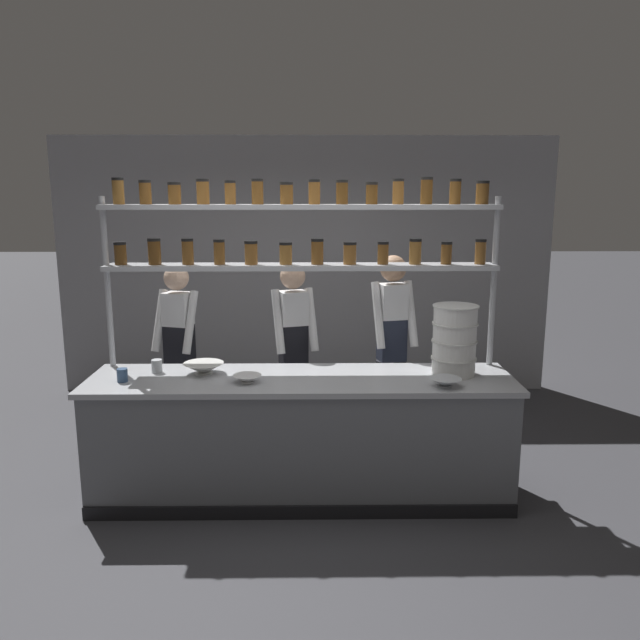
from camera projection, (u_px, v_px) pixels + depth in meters
name	position (u px, v px, depth m)	size (l,w,h in m)	color
ground_plane	(302.00, 494.00, 4.72)	(40.00, 40.00, 0.00)	#3D3D42
back_wall	(305.00, 267.00, 7.00)	(5.49, 0.12, 2.85)	#939399
prep_counter	(301.00, 437.00, 4.62)	(3.09, 0.76, 0.92)	slate
spice_shelf_unit	(300.00, 240.00, 4.66)	(2.98, 0.28, 2.35)	#ADAFB5
chef_left	(179.00, 347.00, 5.32)	(0.41, 0.35, 1.64)	black
chef_center	(293.00, 347.00, 5.28)	(0.42, 0.35, 1.66)	black
chef_right	(392.00, 341.00, 5.29)	(0.40, 0.33, 1.73)	black
container_stack	(454.00, 340.00, 4.56)	(0.33, 0.33, 0.52)	white
prep_bowl_near_left	(445.00, 382.00, 4.31)	(0.22, 0.22, 0.06)	#B2B7BC
prep_bowl_center_front	(247.00, 379.00, 4.40)	(0.20, 0.20, 0.06)	white
prep_bowl_center_back	(204.00, 368.00, 4.61)	(0.30, 0.30, 0.08)	silver
serving_cup_front	(157.00, 366.00, 4.65)	(0.08, 0.08, 0.10)	#B2B7BC
serving_cup_by_board	(122.00, 375.00, 4.42)	(0.08, 0.08, 0.10)	#334C70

